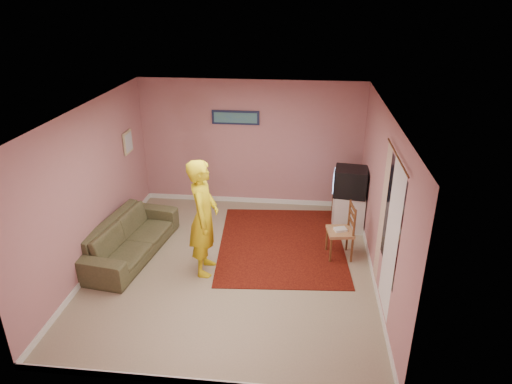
# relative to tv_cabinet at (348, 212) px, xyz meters

# --- Properties ---
(ground) EXTENTS (5.00, 5.00, 0.00)m
(ground) POSITION_rel_tv_cabinet_xyz_m (-1.95, -1.53, -0.35)
(ground) COLOR gray
(ground) RESTS_ON ground
(wall_back) EXTENTS (4.50, 0.02, 2.60)m
(wall_back) POSITION_rel_tv_cabinet_xyz_m (-1.95, 0.97, 0.95)
(wall_back) COLOR #AD7277
(wall_back) RESTS_ON ground
(wall_front) EXTENTS (4.50, 0.02, 2.60)m
(wall_front) POSITION_rel_tv_cabinet_xyz_m (-1.95, -4.03, 0.95)
(wall_front) COLOR #AD7277
(wall_front) RESTS_ON ground
(wall_left) EXTENTS (0.02, 5.00, 2.60)m
(wall_left) POSITION_rel_tv_cabinet_xyz_m (-4.20, -1.53, 0.95)
(wall_left) COLOR #AD7277
(wall_left) RESTS_ON ground
(wall_right) EXTENTS (0.02, 5.00, 2.60)m
(wall_right) POSITION_rel_tv_cabinet_xyz_m (0.30, -1.53, 0.95)
(wall_right) COLOR #AD7277
(wall_right) RESTS_ON ground
(ceiling) EXTENTS (4.50, 5.00, 0.02)m
(ceiling) POSITION_rel_tv_cabinet_xyz_m (-1.95, -1.53, 2.25)
(ceiling) COLOR white
(ceiling) RESTS_ON wall_back
(baseboard_back) EXTENTS (4.50, 0.02, 0.10)m
(baseboard_back) POSITION_rel_tv_cabinet_xyz_m (-1.95, 0.96, -0.30)
(baseboard_back) COLOR white
(baseboard_back) RESTS_ON ground
(baseboard_front) EXTENTS (4.50, 0.02, 0.10)m
(baseboard_front) POSITION_rel_tv_cabinet_xyz_m (-1.95, -4.02, -0.30)
(baseboard_front) COLOR white
(baseboard_front) RESTS_ON ground
(baseboard_left) EXTENTS (0.02, 5.00, 0.10)m
(baseboard_left) POSITION_rel_tv_cabinet_xyz_m (-4.19, -1.53, -0.30)
(baseboard_left) COLOR white
(baseboard_left) RESTS_ON ground
(baseboard_right) EXTENTS (0.02, 5.00, 0.10)m
(baseboard_right) POSITION_rel_tv_cabinet_xyz_m (0.29, -1.53, -0.30)
(baseboard_right) COLOR white
(baseboard_right) RESTS_ON ground
(window) EXTENTS (0.01, 1.10, 1.50)m
(window) POSITION_rel_tv_cabinet_xyz_m (0.29, -2.43, 1.10)
(window) COLOR black
(window) RESTS_ON wall_right
(curtain_sheer) EXTENTS (0.01, 0.75, 2.10)m
(curtain_sheer) POSITION_rel_tv_cabinet_xyz_m (0.28, -2.58, 0.90)
(curtain_sheer) COLOR white
(curtain_sheer) RESTS_ON wall_right
(curtain_floral) EXTENTS (0.01, 0.35, 2.10)m
(curtain_floral) POSITION_rel_tv_cabinet_xyz_m (0.27, -1.88, 0.90)
(curtain_floral) COLOR silver
(curtain_floral) RESTS_ON wall_right
(curtain_rod) EXTENTS (0.02, 1.40, 0.02)m
(curtain_rod) POSITION_rel_tv_cabinet_xyz_m (0.25, -2.43, 1.97)
(curtain_rod) COLOR #5B2B1B
(curtain_rod) RESTS_ON wall_right
(picture_back) EXTENTS (0.95, 0.04, 0.28)m
(picture_back) POSITION_rel_tv_cabinet_xyz_m (-2.25, 0.93, 1.50)
(picture_back) COLOR #161C3C
(picture_back) RESTS_ON wall_back
(picture_left) EXTENTS (0.04, 0.38, 0.42)m
(picture_left) POSITION_rel_tv_cabinet_xyz_m (-4.17, 0.07, 1.20)
(picture_left) COLOR tan
(picture_left) RESTS_ON wall_left
(area_rug) EXTENTS (2.38, 2.88, 0.01)m
(area_rug) POSITION_rel_tv_cabinet_xyz_m (-1.20, -0.74, -0.35)
(area_rug) COLOR black
(area_rug) RESTS_ON ground
(tv_cabinet) EXTENTS (0.56, 0.51, 0.71)m
(tv_cabinet) POSITION_rel_tv_cabinet_xyz_m (0.00, 0.00, 0.00)
(tv_cabinet) COLOR silver
(tv_cabinet) RESTS_ON ground
(crt_tv) EXTENTS (0.65, 0.60, 0.51)m
(crt_tv) POSITION_rel_tv_cabinet_xyz_m (-0.01, 0.00, 0.61)
(crt_tv) COLOR black
(crt_tv) RESTS_ON tv_cabinet
(chair_a) EXTENTS (0.48, 0.47, 0.48)m
(chair_a) POSITION_rel_tv_cabinet_xyz_m (-0.03, 0.66, 0.19)
(chair_a) COLOR tan
(chair_a) RESTS_ON ground
(dvd_player) EXTENTS (0.34, 0.26, 0.05)m
(dvd_player) POSITION_rel_tv_cabinet_xyz_m (-0.03, 0.66, 0.13)
(dvd_player) COLOR #ABAAAF
(dvd_player) RESTS_ON chair_a
(blue_throw) EXTENTS (0.40, 0.05, 0.42)m
(blue_throw) POSITION_rel_tv_cabinet_xyz_m (-0.03, 0.67, 0.36)
(blue_throw) COLOR #85A9DA
(blue_throw) RESTS_ON chair_a
(chair_b) EXTENTS (0.47, 0.49, 0.52)m
(chair_b) POSITION_rel_tv_cabinet_xyz_m (-0.21, -1.02, 0.24)
(chair_b) COLOR tan
(chair_b) RESTS_ON ground
(game_console) EXTENTS (0.24, 0.20, 0.04)m
(game_console) POSITION_rel_tv_cabinet_xyz_m (-0.21, -1.02, 0.16)
(game_console) COLOR white
(game_console) RESTS_ON chair_b
(sofa) EXTENTS (1.15, 2.28, 0.64)m
(sofa) POSITION_rel_tv_cabinet_xyz_m (-3.75, -1.34, -0.03)
(sofa) COLOR brown
(sofa) RESTS_ON ground
(person) EXTENTS (0.48, 0.71, 1.90)m
(person) POSITION_rel_tv_cabinet_xyz_m (-2.37, -1.68, 0.59)
(person) COLOR gold
(person) RESTS_ON ground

